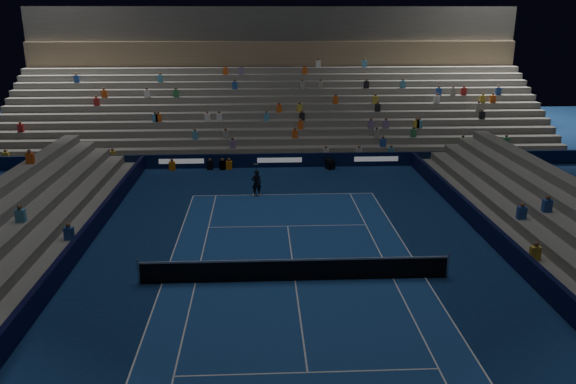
# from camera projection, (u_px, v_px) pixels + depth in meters

# --- Properties ---
(ground) EXTENTS (90.00, 90.00, 0.00)m
(ground) POSITION_uv_depth(u_px,v_px,m) (295.00, 281.00, 23.88)
(ground) COLOR #0D2551
(ground) RESTS_ON ground
(court_surface) EXTENTS (10.97, 23.77, 0.01)m
(court_surface) POSITION_uv_depth(u_px,v_px,m) (295.00, 281.00, 23.88)
(court_surface) COLOR navy
(court_surface) RESTS_ON ground
(sponsor_barrier_far) EXTENTS (44.00, 0.25, 1.00)m
(sponsor_barrier_far) POSITION_uv_depth(u_px,v_px,m) (280.00, 160.00, 41.37)
(sponsor_barrier_far) COLOR black
(sponsor_barrier_far) RESTS_ON ground
(sponsor_barrier_east) EXTENTS (0.25, 37.00, 1.00)m
(sponsor_barrier_east) POSITION_uv_depth(u_px,v_px,m) (525.00, 265.00, 24.18)
(sponsor_barrier_east) COLOR black
(sponsor_barrier_east) RESTS_ON ground
(sponsor_barrier_west) EXTENTS (0.25, 37.00, 1.00)m
(sponsor_barrier_west) POSITION_uv_depth(u_px,v_px,m) (56.00, 275.00, 23.28)
(sponsor_barrier_west) COLOR black
(sponsor_barrier_west) RESTS_ON ground
(grandstand_main) EXTENTS (44.00, 15.20, 11.20)m
(grandstand_main) POSITION_uv_depth(u_px,v_px,m) (276.00, 101.00, 49.47)
(grandstand_main) COLOR slate
(grandstand_main) RESTS_ON ground
(tennis_net) EXTENTS (12.90, 0.10, 1.10)m
(tennis_net) POSITION_uv_depth(u_px,v_px,m) (295.00, 270.00, 23.73)
(tennis_net) COLOR #B2B2B7
(tennis_net) RESTS_ON ground
(tennis_player) EXTENTS (0.66, 0.51, 1.63)m
(tennis_player) POSITION_uv_depth(u_px,v_px,m) (256.00, 183.00, 34.72)
(tennis_player) COLOR black
(tennis_player) RESTS_ON ground
(broadcast_camera) EXTENTS (0.72, 1.07, 0.68)m
(broadcast_camera) POSITION_uv_depth(u_px,v_px,m) (330.00, 164.00, 40.90)
(broadcast_camera) COLOR black
(broadcast_camera) RESTS_ON ground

